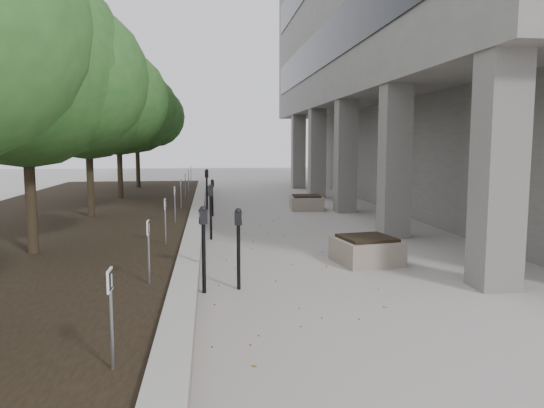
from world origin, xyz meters
TOP-DOWN VIEW (x-y plane):
  - ground at (0.00, 0.00)m, footprint 90.00×90.00m
  - retaining_wall at (-1.82, 9.00)m, footprint 0.39×26.00m
  - planting_bed at (-5.50, 9.00)m, footprint 7.00×26.00m
  - brutalist_building at (9.50, 13.00)m, footprint 13.10×26.00m
  - crabapple_tree_2 at (-4.80, 3.00)m, footprint 4.60×4.00m
  - crabapple_tree_3 at (-4.80, 8.00)m, footprint 4.60×4.00m
  - crabapple_tree_4 at (-4.80, 13.00)m, footprint 4.60×4.00m
  - crabapple_tree_5 at (-4.80, 18.00)m, footprint 4.60×4.00m
  - parking_sign_1 at (-2.35, -2.50)m, footprint 0.04×0.22m
  - parking_sign_2 at (-2.35, 0.50)m, footprint 0.04×0.22m
  - parking_sign_3 at (-2.35, 3.50)m, footprint 0.04×0.22m
  - parking_sign_4 at (-2.35, 6.50)m, footprint 0.04×0.22m
  - parking_sign_5 at (-2.35, 9.50)m, footprint 0.04×0.22m
  - parking_sign_6 at (-2.35, 12.50)m, footprint 0.04×0.22m
  - parking_sign_7 at (-2.35, 15.50)m, footprint 0.04×0.22m
  - parking_sign_8 at (-2.35, 18.50)m, footprint 0.04×0.22m
  - parking_meter_1 at (-0.96, 1.43)m, footprint 0.15×0.12m
  - parking_meter_2 at (-1.55, 1.29)m, footprint 0.17×0.14m
  - parking_meter_3 at (-1.42, 6.15)m, footprint 0.16×0.13m
  - parking_meter_4 at (-1.54, 12.14)m, footprint 0.16×0.13m
  - parking_meter_5 at (-1.35, 10.54)m, footprint 0.14×0.11m
  - planter_front at (1.79, 3.09)m, footprint 1.40×1.40m
  - planter_back at (2.14, 11.77)m, footprint 1.26×1.26m
  - berry_scatter at (-0.10, 5.00)m, footprint 3.30×14.10m

SIDE VIEW (x-z plane):
  - ground at x=0.00m, z-range 0.00..0.00m
  - berry_scatter at x=-0.10m, z-range 0.00..0.02m
  - planting_bed at x=-5.50m, z-range 0.00..0.40m
  - retaining_wall at x=-1.82m, z-range 0.00..0.50m
  - planter_back at x=2.14m, z-range 0.00..0.55m
  - planter_front at x=1.79m, z-range 0.00..0.56m
  - parking_meter_5 at x=-1.35m, z-range 0.00..1.26m
  - parking_meter_1 at x=-0.96m, z-range 0.00..1.41m
  - parking_meter_3 at x=-1.42m, z-range 0.00..1.44m
  - parking_meter_2 at x=-1.55m, z-range 0.00..1.47m
  - parking_meter_4 at x=-1.54m, z-range 0.00..1.53m
  - parking_sign_1 at x=-2.35m, z-range 0.40..1.36m
  - parking_sign_2 at x=-2.35m, z-range 0.40..1.36m
  - parking_sign_3 at x=-2.35m, z-range 0.40..1.36m
  - parking_sign_4 at x=-2.35m, z-range 0.40..1.36m
  - parking_sign_5 at x=-2.35m, z-range 0.40..1.36m
  - parking_sign_6 at x=-2.35m, z-range 0.40..1.36m
  - parking_sign_7 at x=-2.35m, z-range 0.40..1.36m
  - parking_sign_8 at x=-2.35m, z-range 0.40..1.36m
  - crabapple_tree_2 at x=-4.80m, z-range 0.40..5.84m
  - crabapple_tree_3 at x=-4.80m, z-range 0.40..5.84m
  - crabapple_tree_4 at x=-4.80m, z-range 0.40..5.84m
  - crabapple_tree_5 at x=-4.80m, z-range 0.40..5.84m
  - brutalist_building at x=9.50m, z-range 0.00..15.00m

